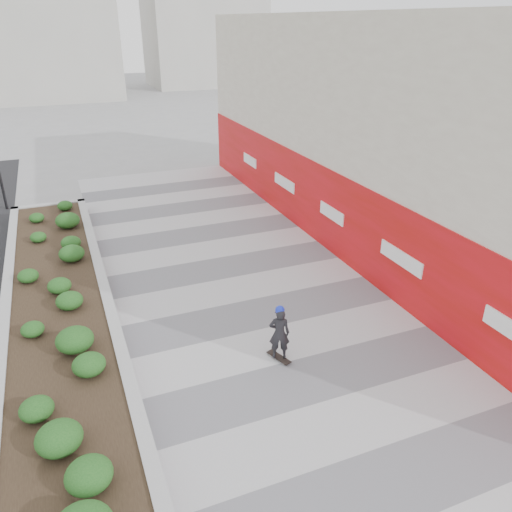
{
  "coord_description": "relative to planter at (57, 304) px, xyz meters",
  "views": [
    {
      "loc": [
        -4.85,
        -6.49,
        7.75
      ],
      "look_at": [
        0.42,
        6.5,
        1.1
      ],
      "focal_mm": 35.0,
      "sensor_mm": 36.0,
      "label": 1
    }
  ],
  "objects": [
    {
      "name": "planter",
      "position": [
        0.0,
        0.0,
        0.0
      ],
      "size": [
        3.0,
        18.0,
        0.9
      ],
      "color": "#9E9EA0",
      "rests_on": "ground"
    },
    {
      "name": "walkway",
      "position": [
        5.5,
        -4.0,
        -0.41
      ],
      "size": [
        8.0,
        36.0,
        0.01
      ],
      "primitive_type": "cube",
      "color": "#A8A8AD",
      "rests_on": "ground"
    },
    {
      "name": "ground",
      "position": [
        5.5,
        -7.0,
        -0.42
      ],
      "size": [
        160.0,
        160.0,
        0.0
      ],
      "primitive_type": "plane",
      "color": "gray",
      "rests_on": "ground"
    },
    {
      "name": "building",
      "position": [
        12.48,
        1.98,
        3.56
      ],
      "size": [
        6.04,
        24.08,
        8.0
      ],
      "color": "beige",
      "rests_on": "ground"
    },
    {
      "name": "manhole_cover",
      "position": [
        6.0,
        -4.0,
        -0.42
      ],
      "size": [
        0.44,
        0.44,
        0.01
      ],
      "primitive_type": "cylinder",
      "color": "#595654",
      "rests_on": "ground"
    },
    {
      "name": "skateboarder",
      "position": [
        5.03,
        -4.2,
        0.37
      ],
      "size": [
        0.61,
        0.75,
        1.56
      ],
      "rotation": [
        0.0,
        0.0,
        0.35
      ],
      "color": "beige",
      "rests_on": "ground"
    }
  ]
}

